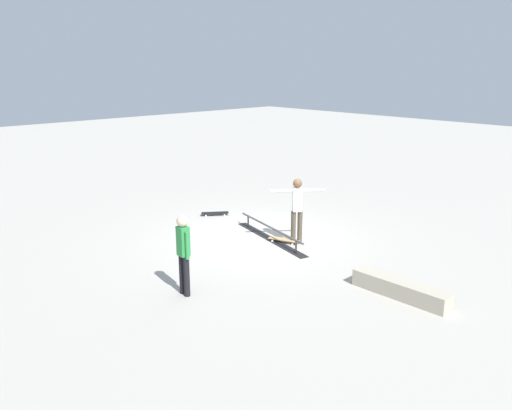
% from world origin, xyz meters
% --- Properties ---
extents(ground_plane, '(60.00, 60.00, 0.00)m').
position_xyz_m(ground_plane, '(0.00, 0.00, 0.00)').
color(ground_plane, '#ADA89E').
extents(grind_rail, '(3.06, 0.95, 0.34)m').
position_xyz_m(grind_rail, '(-0.27, -0.17, 0.15)').
color(grind_rail, black).
rests_on(grind_rail, ground_plane).
extents(skate_ledge, '(1.97, 0.41, 0.33)m').
position_xyz_m(skate_ledge, '(-4.39, 0.41, 0.17)').
color(skate_ledge, '#B2A893').
rests_on(skate_ledge, ground_plane).
extents(skater_main, '(0.87, 1.10, 1.65)m').
position_xyz_m(skater_main, '(-0.92, -0.43, 0.96)').
color(skater_main, brown).
rests_on(skater_main, ground_plane).
extents(skateboard_main, '(0.82, 0.46, 0.09)m').
position_xyz_m(skateboard_main, '(-0.69, -0.23, 0.07)').
color(skateboard_main, tan).
rests_on(skateboard_main, ground_plane).
extents(bystander_green_shirt, '(0.36, 0.22, 1.60)m').
position_xyz_m(bystander_green_shirt, '(-1.47, 3.36, 0.91)').
color(bystander_green_shirt, black).
rests_on(bystander_green_shirt, ground_plane).
extents(loose_skateboard_black, '(0.63, 0.77, 0.09)m').
position_xyz_m(loose_skateboard_black, '(2.38, -0.48, 0.07)').
color(loose_skateboard_black, black).
rests_on(loose_skateboard_black, ground_plane).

